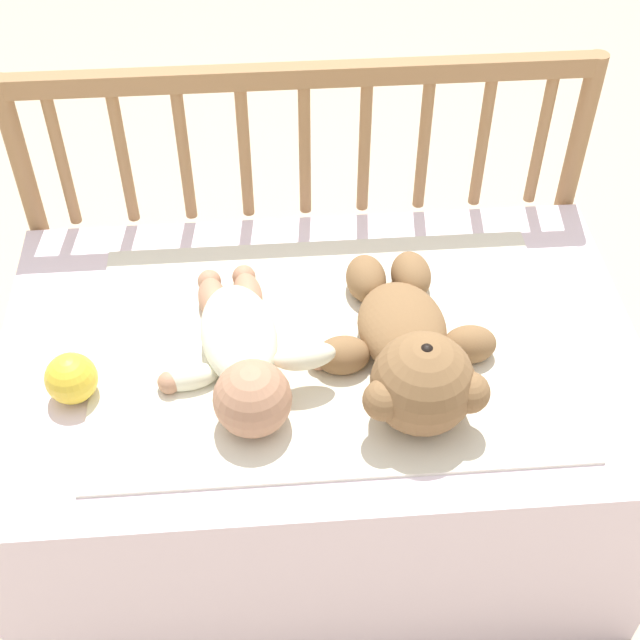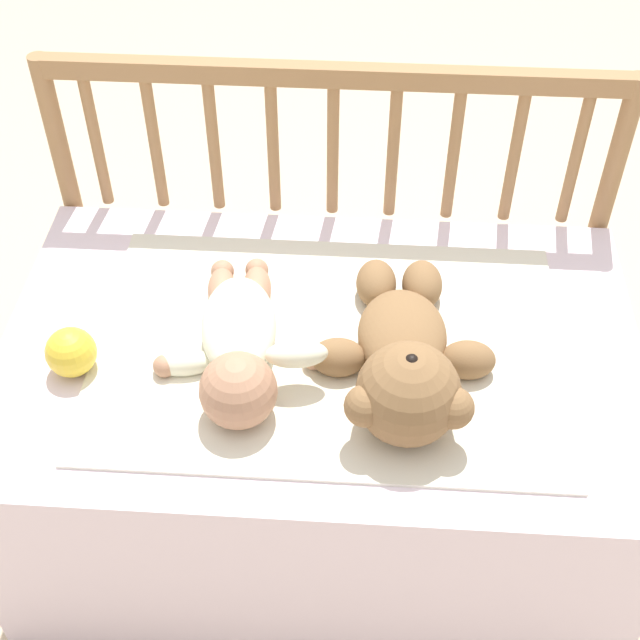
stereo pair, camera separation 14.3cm
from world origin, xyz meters
name	(u,v)px [view 1 (the left image)]	position (x,y,z in m)	size (l,w,h in m)	color
ground_plane	(320,499)	(0.00, 0.00, 0.00)	(12.00, 12.00, 0.00)	#C6B293
crib_mattress	(320,429)	(0.00, 0.00, 0.23)	(1.07, 0.68, 0.46)	silver
crib_rail	(305,175)	(0.00, 0.36, 0.54)	(1.07, 0.04, 0.77)	#997047
blanket	(329,346)	(0.01, -0.01, 0.46)	(0.77, 0.53, 0.01)	silver
teddy_bear	(412,352)	(0.14, -0.09, 0.52)	(0.30, 0.42, 0.16)	olive
baby	(242,352)	(-0.13, -0.05, 0.50)	(0.29, 0.39, 0.12)	#EAEACC
toy_ball	(71,378)	(-0.39, -0.08, 0.50)	(0.08, 0.08, 0.08)	yellow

